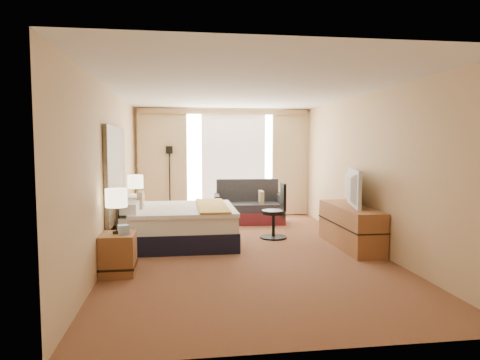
{
  "coord_description": "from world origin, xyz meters",
  "views": [
    {
      "loc": [
        -1.02,
        -6.87,
        1.74
      ],
      "look_at": [
        -0.01,
        0.4,
        1.13
      ],
      "focal_mm": 32.0,
      "sensor_mm": 36.0,
      "label": 1
    }
  ],
  "objects": [
    {
      "name": "floor",
      "position": [
        0.0,
        0.0,
        0.0
      ],
      "size": [
        4.2,
        7.0,
        0.02
      ],
      "primitive_type": "cube",
      "color": "#521719",
      "rests_on": "ground"
    },
    {
      "name": "ceiling",
      "position": [
        0.0,
        0.0,
        2.6
      ],
      "size": [
        4.2,
        7.0,
        0.02
      ],
      "primitive_type": "cube",
      "color": "silver",
      "rests_on": "wall_back"
    },
    {
      "name": "wall_back",
      "position": [
        0.0,
        3.5,
        1.3
      ],
      "size": [
        4.2,
        0.02,
        2.6
      ],
      "primitive_type": "cube",
      "color": "tan",
      "rests_on": "ground"
    },
    {
      "name": "wall_front",
      "position": [
        0.0,
        -3.5,
        1.3
      ],
      "size": [
        4.2,
        0.02,
        2.6
      ],
      "primitive_type": "cube",
      "color": "tan",
      "rests_on": "ground"
    },
    {
      "name": "wall_left",
      "position": [
        -2.1,
        0.0,
        1.3
      ],
      "size": [
        0.02,
        7.0,
        2.6
      ],
      "primitive_type": "cube",
      "color": "tan",
      "rests_on": "ground"
    },
    {
      "name": "wall_right",
      "position": [
        2.1,
        0.0,
        1.3
      ],
      "size": [
        0.02,
        7.0,
        2.6
      ],
      "primitive_type": "cube",
      "color": "tan",
      "rests_on": "ground"
    },
    {
      "name": "headboard",
      "position": [
        -2.06,
        0.2,
        1.28
      ],
      "size": [
        0.06,
        1.85,
        1.5
      ],
      "primitive_type": "cube",
      "color": "black",
      "rests_on": "wall_left"
    },
    {
      "name": "nightstand_left",
      "position": [
        -1.87,
        -1.05,
        0.28
      ],
      "size": [
        0.45,
        0.52,
        0.55
      ],
      "primitive_type": "cube",
      "color": "#945936",
      "rests_on": "floor"
    },
    {
      "name": "nightstand_right",
      "position": [
        -1.87,
        1.45,
        0.28
      ],
      "size": [
        0.45,
        0.52,
        0.55
      ],
      "primitive_type": "cube",
      "color": "#945936",
      "rests_on": "floor"
    },
    {
      "name": "media_dresser",
      "position": [
        1.83,
        0.0,
        0.35
      ],
      "size": [
        0.5,
        1.8,
        0.7
      ],
      "primitive_type": "cube",
      "color": "#945936",
      "rests_on": "floor"
    },
    {
      "name": "window",
      "position": [
        0.25,
        3.47,
        1.32
      ],
      "size": [
        2.3,
        0.02,
        2.3
      ],
      "primitive_type": "cube",
      "color": "silver",
      "rests_on": "wall_back"
    },
    {
      "name": "curtains",
      "position": [
        -0.0,
        3.39,
        1.41
      ],
      "size": [
        4.12,
        0.19,
        2.56
      ],
      "color": "beige",
      "rests_on": "floor"
    },
    {
      "name": "bed",
      "position": [
        -1.06,
        0.62,
        0.34
      ],
      "size": [
        1.92,
        1.75,
        0.93
      ],
      "color": "black",
      "rests_on": "floor"
    },
    {
      "name": "loveseat",
      "position": [
        0.47,
        2.49,
        0.32
      ],
      "size": [
        1.57,
        0.9,
        0.96
      ],
      "rotation": [
        0.0,
        0.0,
        -0.05
      ],
      "color": "#5B1A21",
      "rests_on": "floor"
    },
    {
      "name": "floor_lamp",
      "position": [
        -1.29,
        3.3,
        1.21
      ],
      "size": [
        0.22,
        0.22,
        1.71
      ],
      "color": "black",
      "rests_on": "floor"
    },
    {
      "name": "desk_chair",
      "position": [
        0.73,
        0.83,
        0.46
      ],
      "size": [
        0.5,
        0.5,
        1.03
      ],
      "rotation": [
        0.0,
        0.0,
        -0.07
      ],
      "color": "black",
      "rests_on": "floor"
    },
    {
      "name": "lamp_left",
      "position": [
        -1.88,
        -1.03,
        1.02
      ],
      "size": [
        0.29,
        0.29,
        0.61
      ],
      "color": "black",
      "rests_on": "nightstand_left"
    },
    {
      "name": "lamp_right",
      "position": [
        -1.88,
        1.4,
        1.03
      ],
      "size": [
        0.29,
        0.29,
        0.62
      ],
      "color": "black",
      "rests_on": "nightstand_right"
    },
    {
      "name": "tissue_box",
      "position": [
        -1.79,
        -1.08,
        0.61
      ],
      "size": [
        0.17,
        0.17,
        0.12
      ],
      "primitive_type": "cube",
      "rotation": [
        0.0,
        0.0,
        0.38
      ],
      "color": "#9CC6F2",
      "rests_on": "nightstand_left"
    },
    {
      "name": "telephone",
      "position": [
        -1.75,
        1.27,
        0.59
      ],
      "size": [
        0.25,
        0.22,
        0.08
      ],
      "primitive_type": "cube",
      "rotation": [
        0.0,
        0.0,
        -0.4
      ],
      "color": "black",
      "rests_on": "nightstand_right"
    },
    {
      "name": "television",
      "position": [
        1.78,
        0.03,
        1.01
      ],
      "size": [
        0.39,
        1.09,
        0.63
      ],
      "primitive_type": "imported",
      "rotation": [
        0.0,
        0.0,
        1.34
      ],
      "color": "black",
      "rests_on": "media_dresser"
    }
  ]
}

